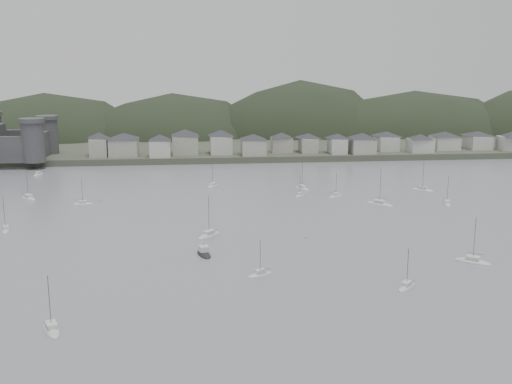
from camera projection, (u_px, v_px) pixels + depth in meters
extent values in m
plane|color=slate|center=(296.00, 298.00, 118.69)|extent=(900.00, 900.00, 0.00)
cube|color=#383D2D|center=(221.00, 133.00, 405.30)|extent=(900.00, 250.00, 3.00)
ellipsoid|color=black|center=(49.00, 157.00, 373.51)|extent=(138.98, 92.48, 81.13)
ellipsoid|color=black|center=(174.00, 155.00, 382.71)|extent=(132.08, 90.41, 79.74)
ellipsoid|color=black|center=(299.00, 157.00, 392.15)|extent=(133.88, 88.37, 101.41)
ellipsoid|color=black|center=(412.00, 152.00, 394.77)|extent=(165.81, 81.78, 82.55)
cylinder|color=#38383B|center=(33.00, 143.00, 267.90)|extent=(10.00, 10.00, 18.00)
cylinder|color=#38383B|center=(48.00, 137.00, 295.23)|extent=(10.00, 10.00, 17.00)
cube|color=#38383B|center=(41.00, 145.00, 282.13)|extent=(3.50, 30.00, 12.00)
cube|color=gray|center=(100.00, 147.00, 287.26)|extent=(8.34, 12.91, 8.59)
pyramid|color=#28292D|center=(99.00, 135.00, 286.06)|extent=(15.78, 15.78, 3.01)
cube|color=gray|center=(124.00, 147.00, 287.90)|extent=(13.68, 13.35, 8.36)
pyramid|color=#28292D|center=(123.00, 136.00, 286.74)|extent=(20.07, 20.07, 2.93)
cube|color=#AEACA3|center=(160.00, 149.00, 284.66)|extent=(9.78, 10.20, 8.08)
pyramid|color=#28292D|center=(160.00, 137.00, 283.53)|extent=(14.83, 14.83, 2.83)
cube|color=gray|center=(185.00, 145.00, 295.20)|extent=(12.59, 13.33, 9.09)
pyramid|color=#28292D|center=(185.00, 132.00, 293.93)|extent=(19.24, 19.24, 3.18)
cube|color=#AEACA3|center=(221.00, 145.00, 295.60)|extent=(10.74, 12.17, 8.87)
pyramid|color=#28292D|center=(221.00, 133.00, 294.36)|extent=(17.01, 17.01, 3.10)
cube|color=gray|center=(253.00, 147.00, 291.00)|extent=(11.63, 12.09, 7.69)
pyramid|color=#28292D|center=(253.00, 137.00, 289.92)|extent=(17.61, 17.61, 2.69)
cube|color=gray|center=(282.00, 145.00, 301.08)|extent=(10.37, 9.35, 7.44)
pyramid|color=#28292D|center=(282.00, 135.00, 300.04)|extent=(14.65, 14.65, 2.60)
cube|color=gray|center=(308.00, 145.00, 300.18)|extent=(8.24, 12.20, 7.22)
pyramid|color=#28292D|center=(308.00, 136.00, 299.18)|extent=(15.17, 15.17, 2.53)
cube|color=#AEACA3|center=(337.00, 146.00, 296.53)|extent=(8.06, 10.91, 7.46)
pyramid|color=#28292D|center=(338.00, 136.00, 295.49)|extent=(14.08, 14.08, 2.61)
cube|color=gray|center=(362.00, 146.00, 296.37)|extent=(11.73, 11.78, 7.66)
pyramid|color=#28292D|center=(362.00, 136.00, 295.30)|extent=(17.46, 17.46, 2.68)
cube|color=#AEACA3|center=(386.00, 143.00, 307.66)|extent=(10.19, 13.02, 7.33)
pyramid|color=#28292D|center=(387.00, 134.00, 306.64)|extent=(17.23, 17.23, 2.57)
cube|color=#AEACA3|center=(420.00, 145.00, 300.69)|extent=(11.70, 9.81, 6.88)
pyramid|color=#28292D|center=(421.00, 136.00, 299.73)|extent=(15.97, 15.97, 2.41)
cube|color=#AEACA3|center=(445.00, 143.00, 311.07)|extent=(12.83, 12.48, 7.00)
pyramid|color=#28292D|center=(445.00, 134.00, 310.09)|extent=(18.79, 18.79, 2.45)
cube|color=#AEACA3|center=(477.00, 142.00, 313.52)|extent=(11.07, 13.50, 6.97)
pyramid|color=#28292D|center=(478.00, 133.00, 312.55)|extent=(18.25, 18.25, 2.44)
cube|color=#AEACA3|center=(512.00, 143.00, 307.61)|extent=(13.75, 9.12, 7.34)
ellipsoid|color=beige|center=(300.00, 196.00, 212.75)|extent=(5.13, 5.94, 1.20)
cube|color=silver|center=(300.00, 193.00, 212.57)|extent=(2.31, 2.47, 0.70)
cylinder|color=#3F3F42|center=(300.00, 185.00, 211.95)|extent=(0.12, 0.12, 7.49)
cylinder|color=#3F3F42|center=(298.00, 191.00, 213.22)|extent=(1.70, 2.22, 0.10)
ellipsoid|color=beige|center=(29.00, 199.00, 208.10)|extent=(8.09, 8.91, 1.83)
cube|color=silver|center=(28.00, 195.00, 207.85)|extent=(3.59, 3.75, 0.70)
cylinder|color=#3F3F42|center=(27.00, 182.00, 206.89)|extent=(0.12, 0.12, 11.43)
cylinder|color=#3F3F42|center=(24.00, 195.00, 206.39)|extent=(2.70, 3.23, 0.10)
ellipsoid|color=beige|center=(447.00, 204.00, 199.47)|extent=(4.27, 7.99, 1.52)
cube|color=silver|center=(447.00, 201.00, 199.25)|extent=(2.29, 3.00, 0.70)
cylinder|color=#3F3F42|center=(448.00, 190.00, 198.45)|extent=(0.12, 0.12, 9.52)
cylinder|color=#3F3F42|center=(444.00, 199.00, 200.39)|extent=(0.96, 3.34, 0.10)
ellipsoid|color=beige|center=(52.00, 330.00, 103.84)|extent=(5.44, 8.37, 1.60)
cube|color=silver|center=(51.00, 324.00, 103.61)|extent=(2.70, 3.26, 0.70)
cylinder|color=#3F3F42|center=(50.00, 303.00, 102.77)|extent=(0.12, 0.12, 10.00)
cylinder|color=#3F3F42|center=(46.00, 325.00, 102.15)|extent=(1.48, 3.36, 0.10)
ellipsoid|color=beige|center=(336.00, 196.00, 211.57)|extent=(6.81, 5.45, 1.34)
cube|color=silver|center=(336.00, 194.00, 211.37)|extent=(2.78, 2.52, 0.70)
cylinder|color=#3F3F42|center=(336.00, 185.00, 210.67)|extent=(0.12, 0.12, 8.40)
cylinder|color=#3F3F42|center=(333.00, 192.00, 211.78)|extent=(2.60, 1.72, 0.10)
ellipsoid|color=beige|center=(213.00, 186.00, 229.85)|extent=(5.82, 7.96, 1.54)
cube|color=silver|center=(213.00, 184.00, 229.63)|extent=(2.77, 3.18, 0.70)
cylinder|color=#3F3F42|center=(213.00, 174.00, 228.82)|extent=(0.12, 0.12, 9.64)
cylinder|color=#3F3F42|center=(211.00, 182.00, 230.64)|extent=(1.73, 3.11, 0.10)
ellipsoid|color=beige|center=(407.00, 287.00, 124.01)|extent=(6.23, 6.30, 1.34)
cube|color=silver|center=(407.00, 283.00, 123.81)|extent=(2.70, 2.71, 0.70)
cylinder|color=#3F3F42|center=(408.00, 268.00, 123.11)|extent=(0.12, 0.12, 8.39)
cylinder|color=#3F3F42|center=(412.00, 282.00, 122.95)|extent=(2.19, 2.23, 0.10)
ellipsoid|color=beige|center=(83.00, 204.00, 199.42)|extent=(7.10, 2.82, 1.39)
cube|color=silver|center=(83.00, 201.00, 199.22)|extent=(2.55, 1.73, 0.70)
cylinder|color=#3F3F42|center=(82.00, 191.00, 198.49)|extent=(0.12, 0.12, 8.67)
cylinder|color=#3F3F42|center=(79.00, 200.00, 199.08)|extent=(3.12, 0.37, 0.10)
ellipsoid|color=beige|center=(6.00, 231.00, 167.31)|extent=(4.19, 7.79, 1.49)
cube|color=silver|center=(5.00, 227.00, 167.09)|extent=(2.24, 2.93, 0.70)
cylinder|color=#3F3F42|center=(4.00, 214.00, 166.31)|extent=(0.12, 0.12, 9.29)
cylinder|color=#3F3F42|center=(3.00, 226.00, 165.68)|extent=(0.95, 3.26, 0.10)
ellipsoid|color=beige|center=(39.00, 175.00, 254.42)|extent=(4.35, 8.00, 1.52)
cube|color=silver|center=(38.00, 172.00, 254.20)|extent=(2.32, 3.01, 0.70)
cylinder|color=#3F3F42|center=(38.00, 164.00, 253.40)|extent=(0.12, 0.12, 9.53)
cylinder|color=#3F3F42|center=(38.00, 172.00, 252.83)|extent=(0.99, 3.34, 0.10)
ellipsoid|color=beige|center=(473.00, 262.00, 140.13)|extent=(8.51, 7.68, 1.74)
cube|color=silver|center=(473.00, 257.00, 139.89)|extent=(3.57, 3.42, 0.70)
cylinder|color=#3F3F42|center=(474.00, 240.00, 138.97)|extent=(0.12, 0.12, 10.89)
cylinder|color=#3F3F42|center=(476.00, 254.00, 140.87)|extent=(3.10, 2.56, 0.10)
ellipsoid|color=beige|center=(379.00, 205.00, 198.93)|extent=(9.29, 9.21, 1.98)
cube|color=silver|center=(380.00, 201.00, 198.67)|extent=(4.00, 3.99, 0.70)
cylinder|color=#3F3F42|center=(380.00, 186.00, 197.62)|extent=(0.12, 0.12, 12.39)
cylinder|color=#3F3F42|center=(382.00, 198.00, 199.90)|extent=(3.25, 3.20, 0.10)
ellipsoid|color=beige|center=(260.00, 275.00, 131.36)|extent=(6.76, 4.69, 1.30)
cube|color=silver|center=(260.00, 271.00, 131.17)|extent=(2.67, 2.27, 0.70)
cylinder|color=#3F3F42|center=(260.00, 257.00, 130.49)|extent=(0.12, 0.12, 8.12)
cylinder|color=#3F3F42|center=(265.00, 269.00, 130.67)|extent=(2.68, 1.36, 0.10)
ellipsoid|color=beige|center=(302.00, 189.00, 224.97)|extent=(5.81, 8.77, 1.68)
cube|color=silver|center=(302.00, 186.00, 224.73)|extent=(2.86, 3.43, 0.70)
cylinder|color=#3F3F42|center=(302.00, 175.00, 223.85)|extent=(0.12, 0.12, 10.49)
cylinder|color=#3F3F42|center=(303.00, 184.00, 226.03)|extent=(1.60, 3.50, 0.10)
ellipsoid|color=beige|center=(209.00, 236.00, 162.02)|extent=(8.09, 8.39, 1.77)
cube|color=silver|center=(209.00, 232.00, 161.77)|extent=(3.53, 3.59, 0.70)
cylinder|color=#3F3F42|center=(209.00, 216.00, 160.84)|extent=(0.12, 0.12, 11.04)
cylinder|color=#3F3F42|center=(213.00, 231.00, 160.64)|extent=(2.78, 2.98, 0.10)
ellipsoid|color=beige|center=(422.00, 190.00, 221.94)|extent=(8.38, 7.74, 1.73)
cube|color=silver|center=(423.00, 187.00, 221.70)|extent=(3.54, 3.42, 0.70)
cylinder|color=#3F3F42|center=(423.00, 176.00, 220.79)|extent=(0.12, 0.12, 10.83)
cylinder|color=#3F3F42|center=(421.00, 187.00, 220.47)|extent=(3.02, 2.61, 0.10)
ellipsoid|color=black|center=(204.00, 255.00, 145.88)|extent=(4.65, 8.21, 1.71)
cube|color=silver|center=(204.00, 249.00, 145.57)|extent=(2.69, 2.80, 1.40)
cylinder|color=#3F3F42|center=(204.00, 245.00, 145.38)|extent=(0.10, 0.10, 1.20)
sphere|color=gold|center=(44.00, 188.00, 226.15)|extent=(0.70, 0.70, 0.70)
sphere|color=gold|center=(100.00, 201.00, 203.88)|extent=(0.70, 0.70, 0.70)
sphere|color=gold|center=(426.00, 187.00, 228.29)|extent=(0.70, 0.70, 0.70)
sphere|color=gold|center=(306.00, 237.00, 160.17)|extent=(0.70, 0.70, 0.70)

